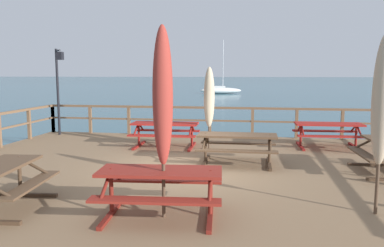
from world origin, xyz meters
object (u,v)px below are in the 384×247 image
(lamp_post_hooked, at_px, (59,78))
(picnic_table_front_left, at_px, (328,130))
(picnic_table_back_left, at_px, (237,142))
(patio_umbrella_tall_mid_right, at_px, (163,97))
(picnic_table_back_right, at_px, (165,129))
(patio_umbrella_short_back, at_px, (209,98))
(picnic_table_mid_left, at_px, (160,182))
(patio_umbrella_tall_mid_left, at_px, (382,101))
(sailboat_distant, at_px, (221,90))
(patio_umbrella_tall_front, at_px, (166,83))

(lamp_post_hooked, bearing_deg, picnic_table_front_left, -5.78)
(picnic_table_back_left, height_order, patio_umbrella_tall_mid_right, patio_umbrella_tall_mid_right)
(picnic_table_back_right, distance_m, patio_umbrella_short_back, 1.78)
(picnic_table_mid_left, relative_size, patio_umbrella_tall_mid_left, 0.71)
(picnic_table_back_right, distance_m, patio_umbrella_tall_mid_right, 6.21)
(sailboat_distant, bearing_deg, patio_umbrella_tall_mid_left, -82.24)
(patio_umbrella_tall_mid_right, bearing_deg, patio_umbrella_tall_front, 102.36)
(lamp_post_hooked, bearing_deg, patio_umbrella_tall_mid_right, -52.87)
(patio_umbrella_tall_front, bearing_deg, picnic_table_mid_left, -78.16)
(picnic_table_back_right, xyz_separation_m, patio_umbrella_tall_mid_right, (1.34, -5.90, 1.37))
(patio_umbrella_short_back, bearing_deg, sailboat_distant, 94.45)
(patio_umbrella_tall_mid_left, xyz_separation_m, lamp_post_hooked, (-9.13, 6.86, 0.25))
(picnic_table_mid_left, distance_m, patio_umbrella_tall_mid_left, 3.77)
(picnic_table_back_left, xyz_separation_m, sailboat_distant, (-4.46, 47.20, -0.73))
(patio_umbrella_tall_front, height_order, patio_umbrella_short_back, patio_umbrella_tall_front)
(picnic_table_back_left, distance_m, patio_umbrella_short_back, 2.14)
(lamp_post_hooked, bearing_deg, picnic_table_mid_left, -53.03)
(patio_umbrella_tall_mid_right, bearing_deg, picnic_table_back_left, 75.75)
(picnic_table_back_left, relative_size, patio_umbrella_tall_mid_left, 0.68)
(picnic_table_back_left, xyz_separation_m, patio_umbrella_tall_mid_right, (-1.00, -3.94, 1.38))
(picnic_table_back_right, distance_m, lamp_post_hooked, 4.92)
(picnic_table_back_left, xyz_separation_m, patio_umbrella_short_back, (-0.91, 1.64, 1.03))
(patio_umbrella_short_back, bearing_deg, patio_umbrella_tall_mid_right, -90.90)
(patio_umbrella_tall_mid_left, bearing_deg, picnic_table_back_left, 126.62)
(patio_umbrella_tall_mid_right, xyz_separation_m, lamp_post_hooked, (-5.71, 7.54, 0.18))
(picnic_table_back_left, distance_m, patio_umbrella_tall_mid_left, 4.26)
(picnic_table_back_right, xyz_separation_m, patio_umbrella_tall_mid_left, (4.76, -5.22, 1.30))
(picnic_table_back_left, bearing_deg, patio_umbrella_tall_mid_left, -53.38)
(patio_umbrella_tall_mid_left, bearing_deg, lamp_post_hooked, 143.09)
(patio_umbrella_tall_mid_right, height_order, patio_umbrella_tall_mid_left, patio_umbrella_tall_mid_right)
(picnic_table_back_left, bearing_deg, lamp_post_hooked, 151.78)
(picnic_table_mid_left, bearing_deg, patio_umbrella_tall_front, 101.84)
(picnic_table_back_right, height_order, lamp_post_hooked, lamp_post_hooked)
(picnic_table_mid_left, xyz_separation_m, patio_umbrella_tall_front, (-1.21, 5.79, 1.46))
(picnic_table_back_right, height_order, patio_umbrella_tall_mid_right, patio_umbrella_tall_mid_right)
(lamp_post_hooked, bearing_deg, sailboat_distant, 87.05)
(picnic_table_front_left, distance_m, patio_umbrella_tall_mid_left, 6.05)
(picnic_table_back_left, xyz_separation_m, lamp_post_hooked, (-6.71, 3.60, 1.55))
(picnic_table_back_right, bearing_deg, patio_umbrella_tall_front, -49.86)
(picnic_table_mid_left, relative_size, patio_umbrella_tall_mid_right, 0.68)
(patio_umbrella_tall_mid_right, xyz_separation_m, patio_umbrella_tall_mid_left, (3.42, 0.68, -0.08))
(picnic_table_mid_left, xyz_separation_m, picnic_table_back_left, (1.06, 3.90, 0.00))
(sailboat_distant, bearing_deg, picnic_table_front_left, -80.87)
(picnic_table_front_left, relative_size, patio_umbrella_short_back, 0.83)
(picnic_table_back_right, bearing_deg, lamp_post_hooked, 159.43)
(patio_umbrella_tall_front, xyz_separation_m, lamp_post_hooked, (-4.43, 1.71, 0.09))
(picnic_table_back_right, height_order, patio_umbrella_tall_front, patio_umbrella_tall_front)
(picnic_table_back_right, distance_m, patio_umbrella_tall_mid_left, 7.18)
(picnic_table_front_left, relative_size, patio_umbrella_tall_mid_left, 0.71)
(patio_umbrella_tall_mid_left, bearing_deg, picnic_table_mid_left, -169.54)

